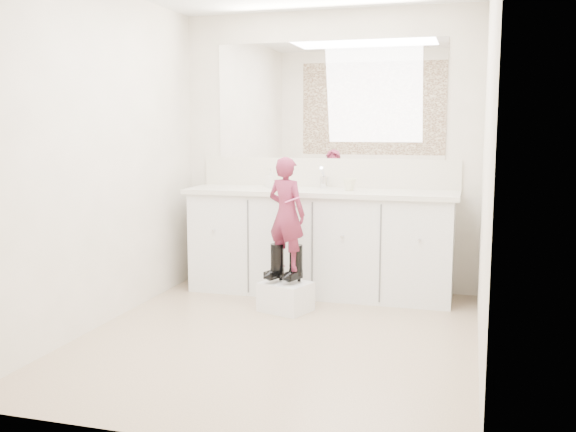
% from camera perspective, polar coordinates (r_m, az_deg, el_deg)
% --- Properties ---
extents(floor, '(3.00, 3.00, 0.00)m').
position_cam_1_polar(floor, '(4.41, -0.87, -10.74)').
color(floor, '#856A57').
rests_on(floor, ground).
extents(wall_back, '(2.60, 0.00, 2.60)m').
position_cam_1_polar(wall_back, '(5.64, 3.56, 5.75)').
color(wall_back, beige).
rests_on(wall_back, floor).
extents(wall_front, '(2.60, 0.00, 2.60)m').
position_cam_1_polar(wall_front, '(2.79, -9.95, 3.46)').
color(wall_front, beige).
rests_on(wall_front, floor).
extents(wall_left, '(0.00, 3.00, 3.00)m').
position_cam_1_polar(wall_left, '(4.73, -16.21, 5.04)').
color(wall_left, beige).
rests_on(wall_left, floor).
extents(wall_right, '(0.00, 3.00, 3.00)m').
position_cam_1_polar(wall_right, '(4.01, 17.24, 4.54)').
color(wall_right, beige).
rests_on(wall_right, floor).
extents(vanity_cabinet, '(2.20, 0.55, 0.85)m').
position_cam_1_polar(vanity_cabinet, '(5.45, 2.87, -2.52)').
color(vanity_cabinet, silver).
rests_on(vanity_cabinet, floor).
extents(countertop, '(2.28, 0.58, 0.04)m').
position_cam_1_polar(countertop, '(5.38, 2.86, 2.13)').
color(countertop, beige).
rests_on(countertop, vanity_cabinet).
extents(backsplash, '(2.28, 0.03, 0.25)m').
position_cam_1_polar(backsplash, '(5.63, 3.51, 3.86)').
color(backsplash, beige).
rests_on(backsplash, countertop).
extents(mirror, '(2.00, 0.02, 1.00)m').
position_cam_1_polar(mirror, '(5.63, 3.57, 10.23)').
color(mirror, white).
rests_on(mirror, wall_back).
extents(dot_panel, '(2.00, 0.01, 1.20)m').
position_cam_1_polar(dot_panel, '(2.80, -10.08, 12.70)').
color(dot_panel, '#472819').
rests_on(dot_panel, wall_front).
extents(faucet, '(0.08, 0.08, 0.10)m').
position_cam_1_polar(faucet, '(5.53, 3.26, 3.01)').
color(faucet, silver).
rests_on(faucet, countertop).
extents(cup, '(0.14, 0.14, 0.10)m').
position_cam_1_polar(cup, '(5.33, 5.49, 2.81)').
color(cup, beige).
rests_on(cup, countertop).
extents(soap_bottle, '(0.09, 0.09, 0.17)m').
position_cam_1_polar(soap_bottle, '(5.57, -1.50, 3.41)').
color(soap_bottle, beige).
rests_on(soap_bottle, countertop).
extents(step_stool, '(0.43, 0.39, 0.23)m').
position_cam_1_polar(step_stool, '(4.99, -0.20, -7.18)').
color(step_stool, silver).
rests_on(step_stool, floor).
extents(boot_left, '(0.17, 0.22, 0.29)m').
position_cam_1_polar(boot_left, '(4.97, -0.97, -4.17)').
color(boot_left, black).
rests_on(boot_left, step_stool).
extents(boot_right, '(0.17, 0.22, 0.29)m').
position_cam_1_polar(boot_right, '(4.92, 0.71, -4.27)').
color(boot_right, black).
rests_on(boot_right, step_stool).
extents(toddler, '(0.37, 0.30, 0.87)m').
position_cam_1_polar(toddler, '(4.88, -0.14, 0.21)').
color(toddler, '#B43765').
rests_on(toddler, step_stool).
extents(toothbrush, '(0.13, 0.06, 0.06)m').
position_cam_1_polar(toothbrush, '(4.77, 0.40, 1.46)').
color(toothbrush, pink).
rests_on(toothbrush, toddler).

